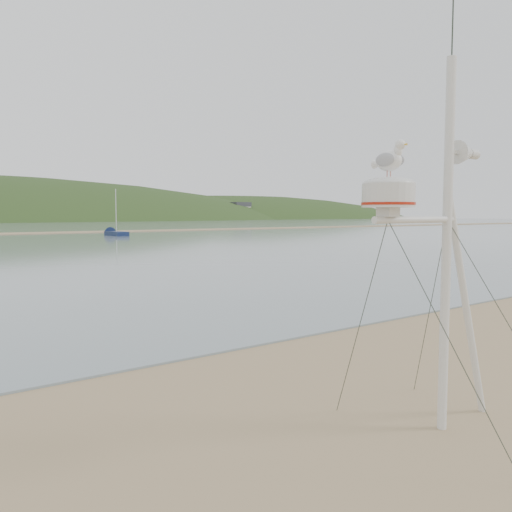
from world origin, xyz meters
TOP-DOWN VIEW (x-y plane):
  - ground at (0.00, 0.00)m, footprint 560.00×560.00m
  - mast_rig at (3.47, -0.62)m, footprint 2.37×2.53m
  - sailboat_blue_far at (24.48, 57.75)m, footprint 1.87×6.06m

SIDE VIEW (x-z plane):
  - ground at x=0.00m, z-range 0.00..0.00m
  - sailboat_blue_far at x=24.48m, z-range -2.68..3.29m
  - mast_rig at x=3.47m, z-range -1.39..3.97m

